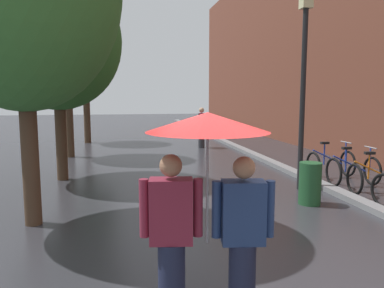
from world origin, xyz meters
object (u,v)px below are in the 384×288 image
at_px(street_tree_1, 57,41).
at_px(street_tree_3, 85,61).
at_px(litter_bin, 310,183).
at_px(parked_bicycle_1, 377,178).
at_px(parked_bicycle_2, 353,171).
at_px(pedestrian_walking_midground, 202,126).
at_px(street_tree_2, 66,33).
at_px(couple_under_umbrella, 207,184).
at_px(street_lamp_post, 303,78).
at_px(parked_bicycle_3, 331,163).

height_order(street_tree_1, street_tree_3, street_tree_1).
height_order(street_tree_1, litter_bin, street_tree_1).
bearing_deg(street_tree_1, parked_bicycle_1, -21.99).
height_order(parked_bicycle_2, litter_bin, parked_bicycle_2).
relative_size(street_tree_1, street_tree_3, 1.02).
bearing_deg(street_tree_1, pedestrian_walking_midground, 46.93).
bearing_deg(street_tree_2, couple_under_umbrella, -76.35).
bearing_deg(street_lamp_post, parked_bicycle_3, 36.44).
xyz_separation_m(couple_under_umbrella, litter_bin, (2.93, 3.50, -0.95)).
height_order(street_tree_3, parked_bicycle_1, street_tree_3).
xyz_separation_m(street_tree_1, parked_bicycle_2, (7.00, -2.03, -3.14)).
distance_m(street_tree_2, street_tree_3, 4.08).
relative_size(parked_bicycle_1, parked_bicycle_3, 1.05).
bearing_deg(street_tree_1, parked_bicycle_3, -8.38).
relative_size(street_lamp_post, pedestrian_walking_midground, 2.63).
bearing_deg(street_tree_2, parked_bicycle_1, -41.97).
distance_m(street_lamp_post, litter_bin, 2.47).
relative_size(parked_bicycle_3, litter_bin, 1.29).
height_order(parked_bicycle_2, couple_under_umbrella, couple_under_umbrella).
distance_m(parked_bicycle_1, pedestrian_walking_midground, 8.31).
xyz_separation_m(couple_under_umbrella, street_lamp_post, (3.31, 4.69, 1.19)).
xyz_separation_m(street_tree_3, pedestrian_walking_midground, (4.81, -2.60, -2.80)).
distance_m(street_lamp_post, pedestrian_walking_midground, 7.45).
xyz_separation_m(street_lamp_post, pedestrian_walking_midground, (-0.78, 7.22, -1.67)).
relative_size(street_tree_3, street_lamp_post, 1.17).
bearing_deg(parked_bicycle_2, street_lamp_post, -178.42).
bearing_deg(street_tree_1, street_lamp_post, -20.33).
bearing_deg(pedestrian_walking_midground, street_tree_3, 151.57).
xyz_separation_m(litter_bin, pedestrian_walking_midground, (-0.41, 8.40, 0.47)).
bearing_deg(street_tree_3, pedestrian_walking_midground, -28.43).
height_order(parked_bicycle_1, litter_bin, parked_bicycle_1).
relative_size(street_tree_3, parked_bicycle_2, 4.71).
relative_size(street_tree_3, pedestrian_walking_midground, 3.08).
distance_m(street_tree_1, pedestrian_walking_midground, 7.52).
height_order(litter_bin, pedestrian_walking_midground, pedestrian_walking_midground).
relative_size(street_tree_3, couple_under_umbrella, 2.54).
relative_size(street_tree_2, street_tree_3, 1.17).
height_order(street_tree_1, parked_bicycle_2, street_tree_1).
bearing_deg(street_tree_2, litter_bin, -51.86).
distance_m(parked_bicycle_3, pedestrian_walking_midground, 6.58).
distance_m(parked_bicycle_1, couple_under_umbrella, 6.24).
distance_m(street_tree_2, pedestrian_walking_midground, 6.27).
bearing_deg(couple_under_umbrella, litter_bin, 50.07).
relative_size(parked_bicycle_3, couple_under_umbrella, 0.54).
bearing_deg(parked_bicycle_1, street_tree_2, 138.03).
distance_m(street_tree_3, parked_bicycle_3, 11.71).
xyz_separation_m(street_tree_1, parked_bicycle_1, (7.04, -2.84, -3.14)).
bearing_deg(parked_bicycle_3, street_lamp_post, -143.56).
bearing_deg(pedestrian_walking_midground, litter_bin, -87.24).
distance_m(street_tree_3, parked_bicycle_2, 12.47).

